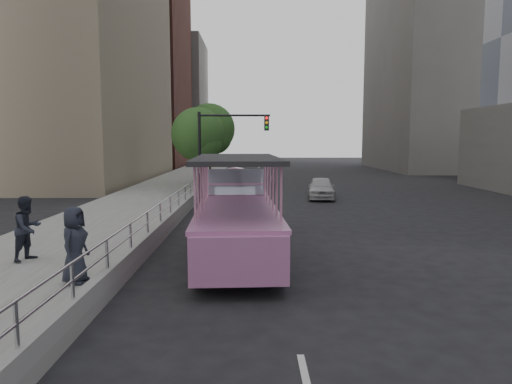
{
  "coord_description": "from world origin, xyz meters",
  "views": [
    {
      "loc": [
        0.21,
        -14.16,
        3.58
      ],
      "look_at": [
        0.32,
        2.34,
        1.7
      ],
      "focal_mm": 32.0,
      "sensor_mm": 36.0,
      "label": 1
    }
  ],
  "objects": [
    {
      "name": "ground",
      "position": [
        0.0,
        0.0,
        0.0
      ],
      "size": [
        160.0,
        160.0,
        0.0
      ],
      "primitive_type": "plane",
      "color": "black"
    },
    {
      "name": "midrise_stone_a",
      "position": [
        26.0,
        42.0,
        16.0
      ],
      "size": [
        20.0,
        20.0,
        32.0
      ],
      "primitive_type": "cube",
      "color": "slate",
      "rests_on": "ground"
    },
    {
      "name": "pedestrian_mid",
      "position": [
        -5.95,
        -1.87,
        1.19
      ],
      "size": [
        0.91,
        1.03,
        1.77
      ],
      "primitive_type": "imported",
      "rotation": [
        0.0,
        0.0,
        1.24
      ],
      "color": "#222632",
      "rests_on": "sidewalk"
    },
    {
      "name": "traffic_signal",
      "position": [
        -1.7,
        12.5,
        3.5
      ],
      "size": [
        4.2,
        0.32,
        5.2
      ],
      "color": "black",
      "rests_on": "ground"
    },
    {
      "name": "street_tree_near",
      "position": [
        -3.3,
        15.93,
        3.82
      ],
      "size": [
        3.52,
        3.52,
        5.72
      ],
      "color": "#352618",
      "rests_on": "ground"
    },
    {
      "name": "midrise_brick",
      "position": [
        -18.0,
        48.0,
        13.0
      ],
      "size": [
        18.0,
        16.0,
        26.0
      ],
      "primitive_type": "cube",
      "color": "brown",
      "rests_on": "ground"
    },
    {
      "name": "street_tree_far",
      "position": [
        -3.1,
        21.93,
        4.31
      ],
      "size": [
        3.97,
        3.97,
        6.45
      ],
      "color": "#352618",
      "rests_on": "ground"
    },
    {
      "name": "midrise_stone_b",
      "position": [
        -16.0,
        64.0,
        10.0
      ],
      "size": [
        16.0,
        14.0,
        20.0
      ],
      "primitive_type": "cube",
      "color": "slate",
      "rests_on": "ground"
    },
    {
      "name": "pedestrian_far",
      "position": [
        -3.89,
        -3.89,
        1.19
      ],
      "size": [
        0.67,
        0.93,
        1.78
      ],
      "primitive_type": "imported",
      "rotation": [
        0.0,
        0.0,
        1.45
      ],
      "color": "#222632",
      "rests_on": "sidewalk"
    },
    {
      "name": "sidewalk",
      "position": [
        -5.75,
        10.0,
        0.15
      ],
      "size": [
        5.5,
        80.0,
        0.3
      ],
      "primitive_type": "cube",
      "color": "#9F9E99",
      "rests_on": "ground"
    },
    {
      "name": "parking_sign",
      "position": [
        -2.58,
        9.72,
        1.59
      ],
      "size": [
        0.15,
        0.55,
        2.49
      ],
      "color": "black",
      "rests_on": "ground"
    },
    {
      "name": "car",
      "position": [
        4.39,
        13.61,
        0.66
      ],
      "size": [
        2.01,
        4.05,
        1.33
      ],
      "primitive_type": "imported",
      "rotation": [
        0.0,
        0.0,
        -0.12
      ],
      "color": "beige",
      "rests_on": "ground"
    },
    {
      "name": "kerb_wall",
      "position": [
        -3.12,
        2.0,
        0.48
      ],
      "size": [
        0.24,
        30.0,
        0.36
      ],
      "primitive_type": "cube",
      "color": "#969691",
      "rests_on": "sidewalk"
    },
    {
      "name": "guardrail",
      "position": [
        -3.12,
        2.0,
        1.14
      ],
      "size": [
        0.07,
        22.0,
        0.71
      ],
      "color": "silver",
      "rests_on": "kerb_wall"
    },
    {
      "name": "duck_boat",
      "position": [
        -0.32,
        0.39,
        1.15
      ],
      "size": [
        2.7,
        9.42,
        3.1
      ],
      "color": "black",
      "rests_on": "ground"
    }
  ]
}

